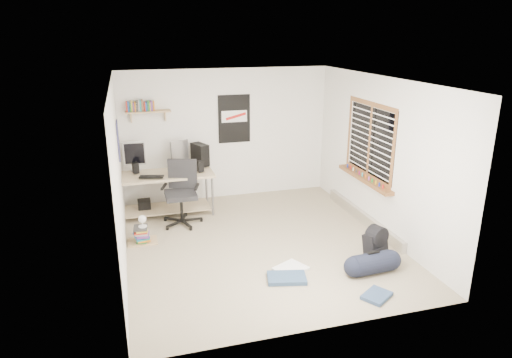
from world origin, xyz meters
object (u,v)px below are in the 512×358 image
object	(u,v)px
desk	(166,194)
duffel_bag	(373,264)
office_chair	(181,197)
book_stack	(142,233)
backpack	(376,247)

from	to	relation	value
desk	duffel_bag	size ratio (longest dim) A/B	2.95
desk	office_chair	xyz separation A→B (m)	(0.21, -0.54, 0.12)
office_chair	duffel_bag	distance (m)	3.33
office_chair	duffel_bag	world-z (taller)	office_chair
duffel_bag	book_stack	distance (m)	3.50
duffel_bag	book_stack	xyz separation A→B (m)	(-2.97, 1.85, 0.01)
backpack	book_stack	bearing A→B (deg)	135.05
office_chair	backpack	xyz separation A→B (m)	(2.51, -2.08, -0.29)
backpack	duffel_bag	size ratio (longest dim) A/B	0.74
duffel_bag	backpack	bearing A→B (deg)	51.47
backpack	book_stack	size ratio (longest dim) A/B	0.92
office_chair	book_stack	world-z (taller)	office_chair
desk	book_stack	distance (m)	1.21
desk	duffel_bag	world-z (taller)	desk
office_chair	book_stack	size ratio (longest dim) A/B	2.37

